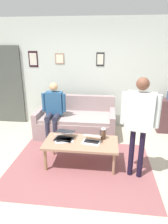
% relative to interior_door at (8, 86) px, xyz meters
% --- Properties ---
extents(ground_plane, '(7.68, 7.68, 0.00)m').
position_rel_interior_door_xyz_m(ground_plane, '(-2.19, 2.11, -1.02)').
color(ground_plane, '#BCAF99').
extents(area_rug, '(2.54, 1.92, 0.01)m').
position_rel_interior_door_xyz_m(area_rug, '(-2.22, 1.96, -1.02)').
color(area_rug, '#915356').
rests_on(area_rug, ground_plane).
extents(back_wall, '(7.04, 0.11, 2.70)m').
position_rel_interior_door_xyz_m(back_wall, '(-2.19, -0.09, 0.33)').
color(back_wall, silver).
rests_on(back_wall, ground_plane).
extents(interior_door, '(0.82, 0.09, 2.05)m').
position_rel_interior_door_xyz_m(interior_door, '(0.00, 0.00, 0.00)').
color(interior_door, '#4C514A').
rests_on(interior_door, ground_plane).
extents(couch, '(1.83, 0.94, 0.88)m').
position_rel_interior_door_xyz_m(couch, '(-1.93, 0.59, -0.72)').
color(couch, gray).
rests_on(couch, ground_plane).
extents(coffee_table, '(1.31, 0.65, 0.45)m').
position_rel_interior_door_xyz_m(coffee_table, '(-2.22, 1.86, -0.62)').
color(coffee_table, '#A67B5F').
rests_on(coffee_table, ground_plane).
extents(laptop_left, '(0.38, 0.37, 0.13)m').
position_rel_interior_door_xyz_m(laptop_left, '(-1.90, 1.77, -0.53)').
color(laptop_left, '#28282D').
rests_on(laptop_left, coffee_table).
extents(laptop_center, '(0.35, 0.32, 0.14)m').
position_rel_interior_door_xyz_m(laptop_center, '(-2.41, 1.85, -0.53)').
color(laptop_center, silver).
rests_on(laptop_center, coffee_table).
extents(laptop_right, '(0.39, 0.36, 0.15)m').
position_rel_interior_door_xyz_m(laptop_right, '(-1.90, 1.84, -0.53)').
color(laptop_right, silver).
rests_on(laptop_right, coffee_table).
extents(french_press, '(0.11, 0.09, 0.23)m').
position_rel_interior_door_xyz_m(french_press, '(-2.61, 1.70, -0.47)').
color(french_press, '#4C3323').
rests_on(french_press, coffee_table).
extents(side_shelf, '(0.42, 0.32, 0.83)m').
position_rel_interior_door_xyz_m(side_shelf, '(-4.11, 0.18, -0.61)').
color(side_shelf, '#4F3033').
rests_on(side_shelf, ground_plane).
extents(person_standing, '(0.58, 0.28, 1.66)m').
position_rel_interior_door_xyz_m(person_standing, '(-3.15, 2.09, 0.04)').
color(person_standing, black).
rests_on(person_standing, ground_plane).
extents(person_seated, '(0.55, 0.51, 1.28)m').
position_rel_interior_door_xyz_m(person_seated, '(-1.46, 0.81, -0.30)').
color(person_seated, '#2B2D3F').
rests_on(person_seated, ground_plane).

